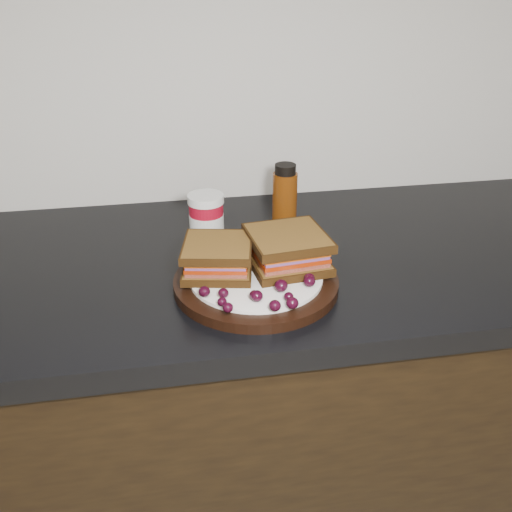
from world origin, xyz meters
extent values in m
cube|color=black|center=(0.00, 1.70, 0.43)|extent=(3.96, 0.58, 0.86)
cube|color=black|center=(0.00, 1.70, 0.88)|extent=(3.98, 0.60, 0.04)
cylinder|color=black|center=(0.25, 1.59, 0.91)|extent=(0.28, 0.28, 0.02)
ellipsoid|color=black|center=(0.16, 1.53, 0.93)|extent=(0.02, 0.02, 0.02)
ellipsoid|color=black|center=(0.19, 1.52, 0.93)|extent=(0.02, 0.02, 0.02)
ellipsoid|color=black|center=(0.18, 1.50, 0.93)|extent=(0.02, 0.02, 0.01)
ellipsoid|color=black|center=(0.19, 1.48, 0.93)|extent=(0.02, 0.02, 0.02)
ellipsoid|color=black|center=(0.24, 1.50, 0.93)|extent=(0.02, 0.02, 0.02)
ellipsoid|color=black|center=(0.24, 1.51, 0.93)|extent=(0.02, 0.02, 0.02)
ellipsoid|color=black|center=(0.26, 1.47, 0.93)|extent=(0.02, 0.02, 0.02)
ellipsoid|color=black|center=(0.29, 1.47, 0.93)|extent=(0.02, 0.02, 0.02)
ellipsoid|color=black|center=(0.29, 1.50, 0.93)|extent=(0.02, 0.02, 0.01)
ellipsoid|color=black|center=(0.28, 1.53, 0.93)|extent=(0.02, 0.02, 0.02)
ellipsoid|color=black|center=(0.33, 1.53, 0.93)|extent=(0.02, 0.02, 0.02)
ellipsoid|color=black|center=(0.33, 1.54, 0.93)|extent=(0.02, 0.02, 0.02)
ellipsoid|color=black|center=(0.33, 1.57, 0.93)|extent=(0.02, 0.02, 0.02)
ellipsoid|color=black|center=(0.35, 1.60, 0.93)|extent=(0.02, 0.02, 0.02)
ellipsoid|color=black|center=(0.32, 1.62, 0.93)|extent=(0.02, 0.02, 0.02)
ellipsoid|color=black|center=(0.30, 1.61, 0.93)|extent=(0.02, 0.02, 0.02)
ellipsoid|color=black|center=(0.20, 1.64, 0.93)|extent=(0.02, 0.02, 0.02)
ellipsoid|color=black|center=(0.20, 1.62, 0.93)|extent=(0.02, 0.02, 0.02)
ellipsoid|color=black|center=(0.18, 1.61, 0.93)|extent=(0.02, 0.02, 0.02)
ellipsoid|color=black|center=(0.18, 1.62, 0.93)|extent=(0.02, 0.02, 0.02)
ellipsoid|color=black|center=(0.19, 1.58, 0.93)|extent=(0.02, 0.02, 0.02)
ellipsoid|color=black|center=(0.19, 1.57, 0.93)|extent=(0.02, 0.02, 0.01)
ellipsoid|color=black|center=(0.21, 1.61, 0.93)|extent=(0.02, 0.02, 0.02)
ellipsoid|color=black|center=(0.16, 1.62, 0.93)|extent=(0.02, 0.02, 0.02)
ellipsoid|color=black|center=(0.18, 1.59, 0.93)|extent=(0.02, 0.02, 0.01)
cylinder|color=maroon|center=(0.19, 1.77, 0.95)|extent=(0.09, 0.09, 0.10)
cylinder|color=#552608|center=(0.35, 1.81, 0.97)|extent=(0.06, 0.06, 0.14)
camera|label=1|loc=(0.11, 0.76, 1.40)|focal=40.00mm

